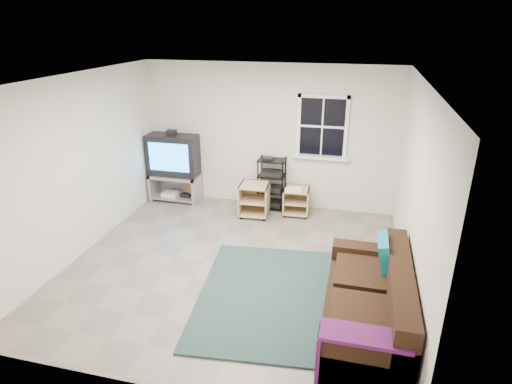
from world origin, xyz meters
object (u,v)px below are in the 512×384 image
(av_rack, at_px, (272,186))
(side_table_left, at_px, (255,198))
(side_table_right, at_px, (296,199))
(sofa, at_px, (370,307))
(tv_unit, at_px, (174,162))

(av_rack, height_order, side_table_left, av_rack)
(av_rack, relative_size, side_table_left, 1.65)
(side_table_right, distance_m, sofa, 3.20)
(side_table_left, bearing_deg, tv_unit, 169.92)
(av_rack, distance_m, sofa, 3.55)
(tv_unit, relative_size, sofa, 0.69)
(side_table_right, height_order, sofa, sofa)
(av_rack, bearing_deg, side_table_right, -17.00)
(tv_unit, bearing_deg, sofa, -39.61)
(tv_unit, distance_m, side_table_right, 2.42)
(av_rack, height_order, side_table_right, av_rack)
(av_rack, distance_m, side_table_right, 0.52)
(side_table_right, xyz_separation_m, sofa, (1.28, -2.93, 0.04))
(tv_unit, xyz_separation_m, side_table_left, (1.65, -0.29, -0.45))
(side_table_left, bearing_deg, side_table_right, 16.21)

